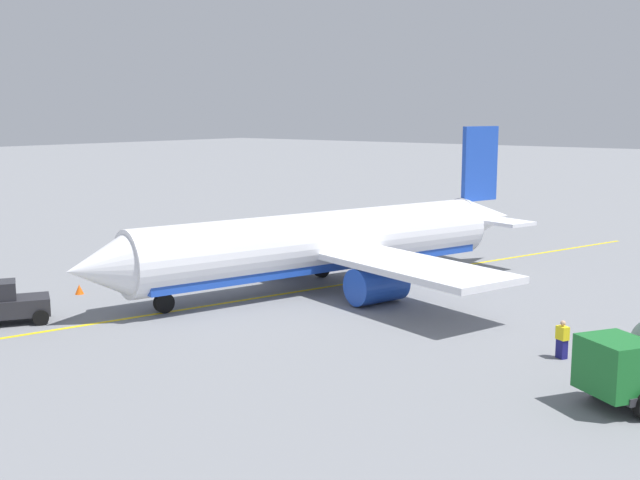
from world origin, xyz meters
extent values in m
plane|color=slate|center=(0.00, 0.00, 0.00)|extent=(400.00, 400.00, 0.00)
cylinder|color=white|center=(0.00, 0.00, 2.86)|extent=(24.93, 10.37, 3.72)
cube|color=#1E47B7|center=(0.00, 0.00, 1.84)|extent=(23.42, 9.35, 1.04)
cone|color=white|center=(13.29, -3.78, 2.86)|extent=(4.30, 4.38, 3.57)
cone|color=white|center=(-13.95, 3.97, 3.23)|extent=(5.51, 4.36, 3.16)
cube|color=#1E47B7|center=(-13.29, 3.78, 7.12)|extent=(3.18, 1.22, 5.20)
cube|color=white|center=(-13.29, 3.78, 3.26)|extent=(4.61, 8.74, 0.24)
cube|color=white|center=(-0.96, 0.27, 2.39)|extent=(11.87, 26.81, 0.36)
cylinder|color=#1E47B7|center=(1.23, 5.06, 1.14)|extent=(3.65, 2.89, 2.10)
cylinder|color=#1E47B7|center=(-1.61, -4.95, 1.14)|extent=(3.65, 2.89, 2.10)
cylinder|color=#4C4C51|center=(9.96, -2.83, 1.15)|extent=(0.24, 0.24, 1.19)
cylinder|color=black|center=(9.96, -2.83, 0.55)|extent=(1.17, 0.69, 1.10)
cylinder|color=#4C4C51|center=(-1.21, 3.05, 1.15)|extent=(0.24, 0.24, 1.19)
cylinder|color=black|center=(-1.21, 3.05, 0.55)|extent=(1.17, 0.69, 1.10)
cylinder|color=#4C4C51|center=(-2.63, -1.95, 1.15)|extent=(0.24, 0.24, 1.19)
cylinder|color=black|center=(-2.63, -1.95, 0.55)|extent=(1.17, 0.69, 1.10)
cube|color=#196B28|center=(9.10, 20.88, 1.65)|extent=(2.94, 3.08, 2.00)
cube|color=black|center=(9.88, 20.42, 2.05)|extent=(1.15, 1.80, 0.90)
cylinder|color=black|center=(8.12, 20.01, 0.55)|extent=(1.13, 0.86, 1.10)
cube|color=#232328|center=(16.13, -7.32, 0.85)|extent=(4.12, 3.56, 0.90)
cube|color=black|center=(16.56, -7.58, 1.75)|extent=(2.02, 2.09, 0.90)
cylinder|color=black|center=(14.50, -7.52, 0.40)|extent=(0.84, 0.67, 0.80)
cylinder|color=black|center=(15.52, -5.80, 0.40)|extent=(0.84, 0.67, 0.80)
cube|color=navy|center=(4.39, 17.05, 0.42)|extent=(0.48, 0.54, 0.85)
cube|color=yellow|center=(4.39, 17.05, 1.15)|extent=(0.56, 0.63, 0.60)
sphere|color=tan|center=(4.39, 17.05, 1.59)|extent=(0.24, 0.24, 0.24)
cone|color=#F2590F|center=(10.16, -10.21, 0.29)|extent=(0.52, 0.52, 0.58)
cube|color=yellow|center=(0.00, 0.00, 0.01)|extent=(59.36, 17.14, 0.01)
camera|label=1|loc=(37.37, 29.64, 10.74)|focal=44.60mm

